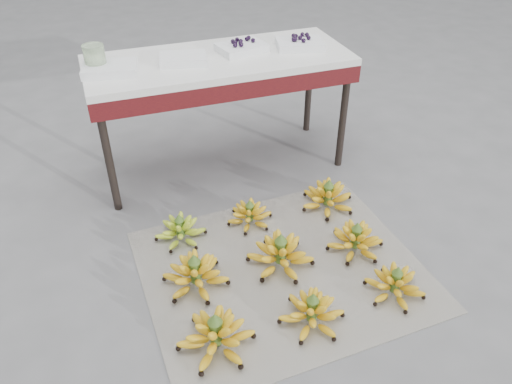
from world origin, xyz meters
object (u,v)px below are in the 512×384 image
object	(u,v)px
newspaper_mat	(282,270)
bunch_back_left	(180,230)
vendor_table	(219,71)
tray_left	(183,59)
bunch_front_right	(395,284)
bunch_front_center	(312,312)
bunch_mid_center	(280,254)
bunch_back_right	(328,197)
tray_far_right	(300,43)
bunch_back_center	(250,215)
tray_right	(241,47)
tray_far_left	(110,69)
bunch_front_left	(216,335)
bunch_mid_right	(355,240)
glass_jar	(95,58)
bunch_mid_left	(195,274)

from	to	relation	value
newspaper_mat	bunch_back_left	distance (m)	0.54
vendor_table	tray_left	bearing A→B (deg)	-175.21
bunch_front_right	bunch_front_center	bearing A→B (deg)	-174.47
bunch_mid_center	bunch_back_right	distance (m)	0.52
bunch_front_right	tray_far_right	size ratio (longest dim) A/B	0.93
newspaper_mat	bunch_front_center	bearing A→B (deg)	-90.35
bunch_back_center	tray_right	bearing A→B (deg)	86.71
bunch_front_right	bunch_back_right	bearing A→B (deg)	92.02
vendor_table	tray_far_left	xyz separation A→B (m)	(-0.57, -0.03, 0.10)
bunch_front_left	bunch_mid_right	world-z (taller)	bunch_front_left
vendor_table	tray_left	xyz separation A→B (m)	(-0.19, -0.02, 0.10)
bunch_mid_right	vendor_table	xyz separation A→B (m)	(-0.38, 0.96, 0.54)
bunch_back_center	tray_far_left	size ratio (longest dim) A/B	0.94
bunch_mid_right	glass_jar	size ratio (longest dim) A/B	2.71
vendor_table	glass_jar	bearing A→B (deg)	178.53
tray_far_right	bunch_back_left	bearing A→B (deg)	-145.78
tray_left	glass_jar	bearing A→B (deg)	175.73
bunch_front_left	bunch_mid_left	xyz separation A→B (m)	(0.01, 0.35, -0.00)
bunch_back_right	glass_jar	distance (m)	1.39
bunch_front_right	bunch_mid_center	world-z (taller)	bunch_mid_center
bunch_back_center	bunch_mid_left	bearing A→B (deg)	-125.65
tray_left	bunch_mid_center	bearing A→B (deg)	-78.12
bunch_back_center	vendor_table	size ratio (longest dim) A/B	0.20
bunch_front_right	tray_left	bearing A→B (deg)	117.77
bunch_mid_center	vendor_table	bearing A→B (deg)	75.01
bunch_mid_right	tray_far_right	bearing A→B (deg)	61.12
bunch_mid_right	bunch_back_right	xyz separation A→B (m)	(0.03, 0.35, 0.00)
bunch_mid_center	bunch_mid_right	size ratio (longest dim) A/B	1.05
bunch_front_center	bunch_back_left	world-z (taller)	bunch_front_center
bunch_mid_center	tray_far_left	xyz separation A→B (m)	(-0.57, 0.91, 0.63)
bunch_front_right	bunch_back_left	bearing A→B (deg)	142.33
tray_right	bunch_mid_center	bearing A→B (deg)	-98.33
bunch_front_left	bunch_back_center	world-z (taller)	bunch_front_left
bunch_mid_center	bunch_back_left	xyz separation A→B (m)	(-0.40, 0.34, -0.01)
bunch_front_center	bunch_back_center	xyz separation A→B (m)	(-0.03, 0.70, -0.01)
tray_right	bunch_mid_right	bearing A→B (deg)	-76.70
glass_jar	bunch_front_left	bearing A→B (deg)	-80.27
bunch_back_left	glass_jar	bearing A→B (deg)	118.38
bunch_front_left	bunch_front_right	xyz separation A→B (m)	(0.81, 0.01, -0.01)
bunch_front_center	glass_jar	size ratio (longest dim) A/B	2.53
bunch_front_right	bunch_back_center	size ratio (longest dim) A/B	0.97
bunch_back_right	bunch_front_left	bearing A→B (deg)	-133.21
bunch_mid_left	tray_right	distance (m)	1.28
bunch_front_right	bunch_mid_center	bearing A→B (deg)	142.73
bunch_back_left	vendor_table	bearing A→B (deg)	64.29
bunch_front_center	tray_far_left	bearing A→B (deg)	129.95
bunch_mid_left	tray_far_left	world-z (taller)	tray_far_left
bunch_back_right	glass_jar	world-z (taller)	glass_jar
bunch_back_left	bunch_back_center	xyz separation A→B (m)	(0.36, 0.01, -0.00)
bunch_mid_center	glass_jar	size ratio (longest dim) A/B	2.84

